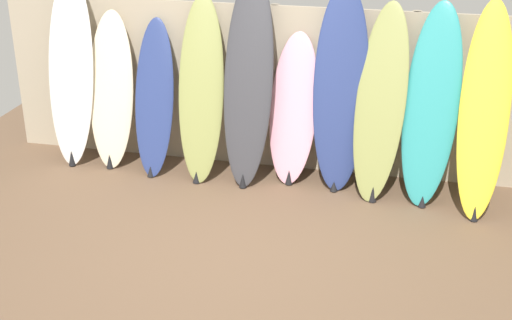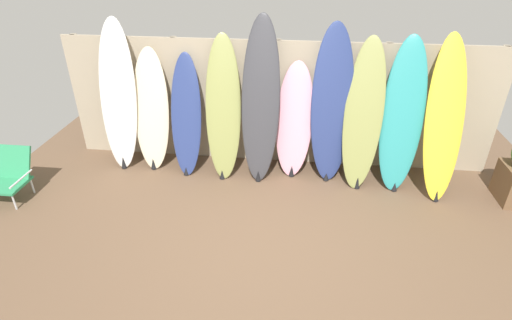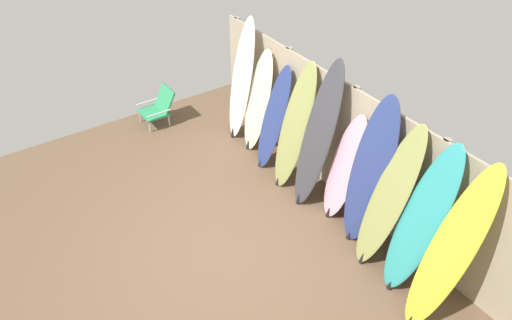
% 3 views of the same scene
% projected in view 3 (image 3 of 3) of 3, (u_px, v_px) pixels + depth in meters
% --- Properties ---
extents(ground, '(7.68, 7.68, 0.00)m').
position_uv_depth(ground, '(226.00, 249.00, 6.58)').
color(ground, brown).
extents(fence_back, '(6.08, 0.11, 1.80)m').
position_uv_depth(fence_back, '(347.00, 145.00, 6.94)').
color(fence_back, tan).
rests_on(fence_back, ground).
extents(surfboard_white_0, '(0.55, 0.48, 2.09)m').
position_uv_depth(surfboard_white_0, '(241.00, 81.00, 8.16)').
color(surfboard_white_0, white).
rests_on(surfboard_white_0, ground).
extents(surfboard_cream_1, '(0.53, 0.50, 1.70)m').
position_uv_depth(surfboard_cream_1, '(258.00, 102.00, 7.99)').
color(surfboard_cream_1, beige).
rests_on(surfboard_cream_1, ground).
extents(surfboard_navy_2, '(0.47, 0.60, 1.65)m').
position_uv_depth(surfboard_navy_2, '(274.00, 119.00, 7.64)').
color(surfboard_navy_2, navy).
rests_on(surfboard_navy_2, ground).
extents(surfboard_olive_3, '(0.55, 0.69, 1.92)m').
position_uv_depth(surfboard_olive_3, '(295.00, 127.00, 7.20)').
color(surfboard_olive_3, olive).
rests_on(surfboard_olive_3, ground).
extents(surfboard_charcoal_4, '(0.52, 0.64, 2.17)m').
position_uv_depth(surfboard_charcoal_4, '(318.00, 137.00, 6.78)').
color(surfboard_charcoal_4, '#38383D').
rests_on(surfboard_charcoal_4, ground).
extents(surfboard_pink_5, '(0.55, 0.51, 1.57)m').
position_uv_depth(surfboard_pink_5, '(344.00, 169.00, 6.71)').
color(surfboard_pink_5, pink).
rests_on(surfboard_pink_5, ground).
extents(surfboard_navy_6, '(0.60, 0.53, 2.09)m').
position_uv_depth(surfboard_navy_6, '(370.00, 173.00, 6.21)').
color(surfboard_navy_6, navy).
rests_on(surfboard_navy_6, ground).
extents(surfboard_olive_7, '(0.58, 0.72, 1.93)m').
position_uv_depth(surfboard_olive_7, '(389.00, 199.00, 5.96)').
color(surfboard_olive_7, olive).
rests_on(surfboard_olive_7, ground).
extents(surfboard_teal_8, '(0.61, 0.73, 1.96)m').
position_uv_depth(surfboard_teal_8, '(421.00, 221.00, 5.62)').
color(surfboard_teal_8, teal).
rests_on(surfboard_teal_8, ground).
extents(surfboard_yellow_9, '(0.49, 0.88, 2.00)m').
position_uv_depth(surfboard_yellow_9, '(451.00, 251.00, 5.24)').
color(surfboard_yellow_9, yellow).
rests_on(surfboard_yellow_9, ground).
extents(beach_chair, '(0.50, 0.58, 0.63)m').
position_uv_depth(beach_chair, '(159.00, 107.00, 8.88)').
color(beach_chair, silver).
rests_on(beach_chair, ground).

